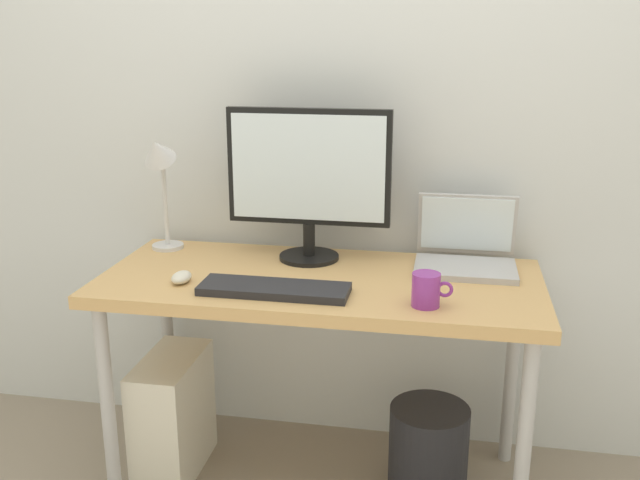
{
  "coord_description": "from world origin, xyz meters",
  "views": [
    {
      "loc": [
        0.39,
        -2.07,
        1.47
      ],
      "look_at": [
        0.0,
        0.0,
        0.85
      ],
      "focal_mm": 40.08,
      "sensor_mm": 36.0,
      "label": 1
    }
  ],
  "objects_px": {
    "laptop": "(466,249)",
    "keyboard": "(274,289)",
    "monitor": "(309,176)",
    "mouse": "(182,277)",
    "desk_lamp": "(159,168)",
    "wastebasket": "(428,449)",
    "coffee_mug": "(427,290)",
    "desk": "(320,298)",
    "computer_tower": "(173,415)"
  },
  "relations": [
    {
      "from": "desk_lamp",
      "to": "wastebasket",
      "type": "bearing_deg",
      "value": -9.48
    },
    {
      "from": "monitor",
      "to": "coffee_mug",
      "type": "bearing_deg",
      "value": -41.55
    },
    {
      "from": "monitor",
      "to": "keyboard",
      "type": "bearing_deg",
      "value": -96.02
    },
    {
      "from": "laptop",
      "to": "keyboard",
      "type": "bearing_deg",
      "value": -147.41
    },
    {
      "from": "wastebasket",
      "to": "mouse",
      "type": "bearing_deg",
      "value": -169.3
    },
    {
      "from": "mouse",
      "to": "wastebasket",
      "type": "height_order",
      "value": "mouse"
    },
    {
      "from": "wastebasket",
      "to": "monitor",
      "type": "bearing_deg",
      "value": 159.88
    },
    {
      "from": "laptop",
      "to": "coffee_mug",
      "type": "distance_m",
      "value": 0.39
    },
    {
      "from": "wastebasket",
      "to": "coffee_mug",
      "type": "bearing_deg",
      "value": -96.59
    },
    {
      "from": "desk_lamp",
      "to": "monitor",
      "type": "bearing_deg",
      "value": -0.06
    },
    {
      "from": "keyboard",
      "to": "coffee_mug",
      "type": "relative_size",
      "value": 3.84
    },
    {
      "from": "laptop",
      "to": "keyboard",
      "type": "distance_m",
      "value": 0.66
    },
    {
      "from": "desk_lamp",
      "to": "computer_tower",
      "type": "height_order",
      "value": "desk_lamp"
    },
    {
      "from": "monitor",
      "to": "keyboard",
      "type": "relative_size",
      "value": 1.22
    },
    {
      "from": "mouse",
      "to": "coffee_mug",
      "type": "xyz_separation_m",
      "value": [
        0.74,
        -0.06,
        0.03
      ]
    },
    {
      "from": "monitor",
      "to": "laptop",
      "type": "distance_m",
      "value": 0.56
    },
    {
      "from": "desk",
      "to": "keyboard",
      "type": "relative_size",
      "value": 3.12
    },
    {
      "from": "desk_lamp",
      "to": "computer_tower",
      "type": "xyz_separation_m",
      "value": [
        0.08,
        -0.2,
        -0.82
      ]
    },
    {
      "from": "desk_lamp",
      "to": "mouse",
      "type": "xyz_separation_m",
      "value": [
        0.18,
        -0.3,
        -0.28
      ]
    },
    {
      "from": "desk_lamp",
      "to": "computer_tower",
      "type": "distance_m",
      "value": 0.84
    },
    {
      "from": "desk",
      "to": "wastebasket",
      "type": "xyz_separation_m",
      "value": [
        0.36,
        0.01,
        -0.51
      ]
    },
    {
      "from": "monitor",
      "to": "computer_tower",
      "type": "height_order",
      "value": "monitor"
    },
    {
      "from": "monitor",
      "to": "laptop",
      "type": "relative_size",
      "value": 1.68
    },
    {
      "from": "computer_tower",
      "to": "wastebasket",
      "type": "bearing_deg",
      "value": 2.93
    },
    {
      "from": "desk",
      "to": "desk_lamp",
      "type": "height_order",
      "value": "desk_lamp"
    },
    {
      "from": "monitor",
      "to": "mouse",
      "type": "distance_m",
      "value": 0.52
    },
    {
      "from": "monitor",
      "to": "coffee_mug",
      "type": "distance_m",
      "value": 0.59
    },
    {
      "from": "desk",
      "to": "mouse",
      "type": "xyz_separation_m",
      "value": [
        -0.41,
        -0.13,
        0.09
      ]
    },
    {
      "from": "desk",
      "to": "keyboard",
      "type": "bearing_deg",
      "value": -122.69
    },
    {
      "from": "keyboard",
      "to": "mouse",
      "type": "xyz_separation_m",
      "value": [
        -0.3,
        0.03,
        0.01
      ]
    },
    {
      "from": "desk",
      "to": "mouse",
      "type": "height_order",
      "value": "mouse"
    },
    {
      "from": "desk",
      "to": "wastebasket",
      "type": "height_order",
      "value": "desk"
    },
    {
      "from": "desk",
      "to": "computer_tower",
      "type": "height_order",
      "value": "desk"
    },
    {
      "from": "mouse",
      "to": "coffee_mug",
      "type": "bearing_deg",
      "value": -4.48
    },
    {
      "from": "mouse",
      "to": "coffee_mug",
      "type": "relative_size",
      "value": 0.79
    },
    {
      "from": "computer_tower",
      "to": "coffee_mug",
      "type": "bearing_deg",
      "value": -10.65
    },
    {
      "from": "computer_tower",
      "to": "wastebasket",
      "type": "relative_size",
      "value": 1.4
    },
    {
      "from": "monitor",
      "to": "keyboard",
      "type": "distance_m",
      "value": 0.43
    },
    {
      "from": "coffee_mug",
      "to": "wastebasket",
      "type": "height_order",
      "value": "coffee_mug"
    },
    {
      "from": "monitor",
      "to": "desk",
      "type": "bearing_deg",
      "value": -67.86
    },
    {
      "from": "desk",
      "to": "monitor",
      "type": "relative_size",
      "value": 2.55
    },
    {
      "from": "computer_tower",
      "to": "laptop",
      "type": "bearing_deg",
      "value": 12.88
    },
    {
      "from": "desk",
      "to": "wastebasket",
      "type": "distance_m",
      "value": 0.63
    },
    {
      "from": "monitor",
      "to": "laptop",
      "type": "bearing_deg",
      "value": 1.78
    },
    {
      "from": "coffee_mug",
      "to": "computer_tower",
      "type": "bearing_deg",
      "value": 169.35
    },
    {
      "from": "keyboard",
      "to": "coffee_mug",
      "type": "distance_m",
      "value": 0.44
    },
    {
      "from": "monitor",
      "to": "mouse",
      "type": "xyz_separation_m",
      "value": [
        -0.34,
        -0.3,
        -0.27
      ]
    },
    {
      "from": "desk",
      "to": "coffee_mug",
      "type": "distance_m",
      "value": 0.4
    },
    {
      "from": "monitor",
      "to": "keyboard",
      "type": "height_order",
      "value": "monitor"
    },
    {
      "from": "laptop",
      "to": "desk",
      "type": "bearing_deg",
      "value": -157.13
    }
  ]
}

